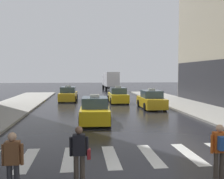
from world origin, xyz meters
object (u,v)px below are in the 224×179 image
box_truck (111,80)px  taxi_third (118,96)px  taxi_lead (95,111)px  pedestrian_with_backpack (220,147)px  pedestrian_with_handbag (80,151)px  pedestrian_plain_coat (13,160)px  taxi_second (151,100)px  taxi_fourth (68,95)px

box_truck → taxi_third: bearing=-94.0°
taxi_lead → pedestrian_with_backpack: 10.10m
taxi_third → box_truck: box_truck is taller
pedestrian_with_handbag → pedestrian_plain_coat: bearing=-161.7°
pedestrian_with_handbag → pedestrian_plain_coat: (-1.71, -0.56, 0.01)m
taxi_second → pedestrian_with_backpack: taxi_second is taller
taxi_fourth → pedestrian_with_handbag: 22.35m
taxi_lead → taxi_third: (3.03, 10.85, 0.00)m
taxi_second → box_truck: (-1.01, 24.20, 1.13)m
taxi_fourth → pedestrian_plain_coat: taxi_fourth is taller
box_truck → pedestrian_plain_coat: (-6.97, -40.03, -0.91)m
box_truck → taxi_lead: bearing=-98.2°
taxi_fourth → pedestrian_with_handbag: (1.46, -22.30, 0.21)m
taxi_second → box_truck: bearing=92.4°
taxi_lead → pedestrian_plain_coat: taxi_lead is taller
pedestrian_with_handbag → taxi_fourth: bearing=93.7°
taxi_lead → pedestrian_plain_coat: 10.22m
pedestrian_with_backpack → taxi_fourth: bearing=103.9°
box_truck → pedestrian_with_handbag: 39.82m
taxi_third → taxi_lead: bearing=-105.6°
taxi_fourth → taxi_third: bearing=-21.6°
taxi_lead → taxi_fourth: (-2.36, 12.99, 0.00)m
taxi_fourth → box_truck: box_truck is taller
taxi_second → taxi_third: size_ratio=1.00×
pedestrian_with_handbag → taxi_lead: bearing=84.5°
taxi_lead → taxi_second: bearing=47.9°
taxi_second → pedestrian_with_handbag: taxi_second is taller
box_truck → taxi_second: bearing=-87.6°
taxi_lead → taxi_second: 8.02m
pedestrian_plain_coat → pedestrian_with_backpack: bearing=3.1°
taxi_fourth → pedestrian_with_handbag: taxi_fourth is taller
taxi_fourth → pedestrian_with_backpack: 23.24m
taxi_lead → pedestrian_with_backpack: bearing=-71.3°
taxi_third → pedestrian_with_backpack: size_ratio=2.77×
taxi_third → box_truck: 19.38m
taxi_second → taxi_fourth: bearing=137.7°
pedestrian_plain_coat → taxi_fourth: bearing=89.4°
pedestrian_plain_coat → taxi_lead: bearing=75.2°
taxi_lead → taxi_second: same height
taxi_lead → box_truck: box_truck is taller
box_truck → pedestrian_with_backpack: bearing=-91.6°
pedestrian_with_backpack → pedestrian_with_handbag: 4.13m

